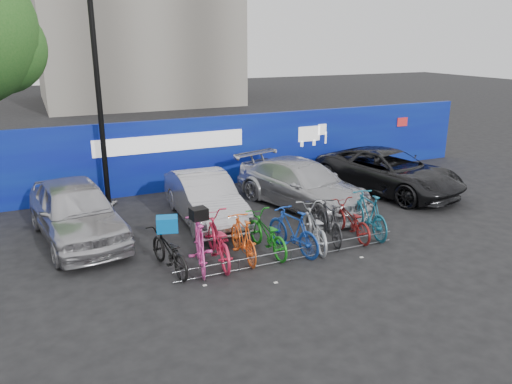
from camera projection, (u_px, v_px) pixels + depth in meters
ground at (280, 251)px, 12.02m from camera, size 100.00×100.00×0.00m
hoarding at (200, 153)px, 16.89m from camera, size 22.00×0.18×2.40m
lamppost at (99, 97)px, 14.49m from camera, size 0.25×0.50×6.11m
bike_rack at (291, 255)px, 11.45m from camera, size 5.60×0.03×0.30m
car_0 at (76, 211)px, 12.54m from camera, size 2.39×4.71×1.54m
car_1 at (205, 198)px, 13.90m from camera, size 1.50×4.06×1.33m
car_2 at (302, 184)px, 15.07m from camera, size 3.16×5.09×1.38m
car_3 at (388, 171)px, 16.51m from camera, size 3.59×5.46×1.39m
bike_0 at (169, 251)px, 10.90m from camera, size 0.90×1.87×0.94m
bike_1 at (200, 244)px, 11.03m from camera, size 0.95×1.98×1.15m
bike_2 at (217, 239)px, 11.32m from camera, size 0.96×2.15×1.09m
bike_3 at (243, 238)px, 11.48m from camera, size 0.58×1.74×1.03m
bike_4 at (267, 234)px, 11.82m from camera, size 0.73×1.86×0.96m
bike_5 at (293, 231)px, 11.85m from camera, size 0.89×1.88×1.09m
bike_6 at (314, 227)px, 12.19m from camera, size 1.13×2.04×1.02m
bike_7 at (329, 222)px, 12.50m from camera, size 0.83×1.79×1.04m
bike_8 at (351, 220)px, 12.76m from camera, size 0.71×1.80×0.93m
bike_9 at (369, 214)px, 12.91m from camera, size 0.78×1.95×1.14m
cargo_crate at (167, 224)px, 10.71m from camera, size 0.52×0.45×0.32m
cargo_topcase at (199, 214)px, 10.82m from camera, size 0.38×0.35×0.26m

